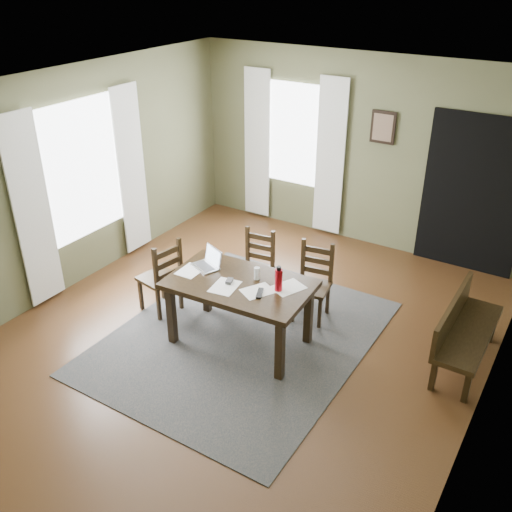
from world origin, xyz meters
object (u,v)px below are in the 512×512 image
Objects in this scene: laptop at (209,262)px; water_bottle at (279,280)px; dining_table at (240,290)px; chair_back_right at (313,283)px; chair_end at (162,277)px; bench at (463,327)px; chair_back_left at (256,268)px.

laptop is 0.91m from water_bottle.
chair_back_right reaches higher than dining_table.
water_bottle is (1.54, 0.04, 0.43)m from chair_end.
chair_back_right is at bearing 129.16° from chair_end.
bench is 3.55× the size of laptop.
laptop reaches higher than dining_table.
dining_table is 1.65× the size of chair_end.
laptop is (-2.60, -0.79, 0.37)m from bench.
chair_back_right is 0.69× the size of bench.
dining_table is at bearing 98.82° from chair_end.
bench is at bearing 19.37° from dining_table.
chair_end is 1.60m from water_bottle.
bench is (3.24, 0.87, -0.02)m from chair_end.
laptop reaches higher than chair_end.
chair_back_left is 0.68× the size of bench.
chair_back_right is at bearing -5.01° from chair_back_left.
laptop is (-0.91, -0.76, 0.37)m from chair_back_right.
laptop reaches higher than bench.
chair_back_left reaches higher than bench.
laptop is at bearing 107.67° from chair_end.
bench is (2.13, 0.90, -0.23)m from dining_table.
chair_end is 1.06× the size of chair_back_left.
water_bottle reaches higher than laptop.
chair_end is 0.72× the size of bench.
chair_back_left is (-0.33, 0.84, -0.23)m from dining_table.
chair_back_right is (1.55, 0.84, -0.02)m from chair_end.
chair_back_left is 0.98× the size of chair_back_right.
chair_back_right is (0.43, 0.88, -0.22)m from dining_table.
chair_back_right reaches higher than bench.
water_bottle is at bearing 20.23° from laptop.
chair_back_left is at bearing 101.01° from laptop.
water_bottle reaches higher than chair_end.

